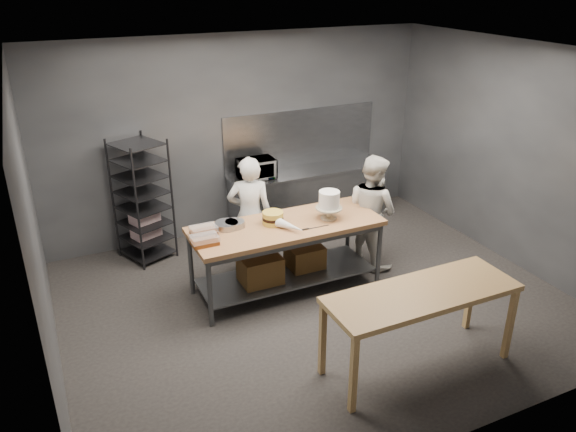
# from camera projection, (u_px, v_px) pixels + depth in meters

# --- Properties ---
(ground) EXTENTS (6.00, 6.00, 0.00)m
(ground) POSITION_uv_depth(u_px,v_px,m) (316.00, 301.00, 7.03)
(ground) COLOR black
(ground) RESTS_ON ground
(back_wall) EXTENTS (6.00, 0.04, 3.00)m
(back_wall) POSITION_uv_depth(u_px,v_px,m) (241.00, 135.00, 8.48)
(back_wall) COLOR #4C4F54
(back_wall) RESTS_ON ground
(work_table) EXTENTS (2.40, 0.90, 0.92)m
(work_table) POSITION_uv_depth(u_px,v_px,m) (284.00, 249.00, 7.07)
(work_table) COLOR #8F6039
(work_table) RESTS_ON ground
(near_counter) EXTENTS (2.00, 0.70, 0.90)m
(near_counter) POSITION_uv_depth(u_px,v_px,m) (422.00, 299.00, 5.58)
(near_counter) COLOR brown
(near_counter) RESTS_ON ground
(back_counter) EXTENTS (2.60, 0.60, 0.90)m
(back_counter) POSITION_uv_depth(u_px,v_px,m) (309.00, 196.00, 9.03)
(back_counter) COLOR slate
(back_counter) RESTS_ON ground
(splashback_panel) EXTENTS (2.60, 0.02, 0.90)m
(splashback_panel) POSITION_uv_depth(u_px,v_px,m) (301.00, 137.00, 8.91)
(splashback_panel) COLOR slate
(splashback_panel) RESTS_ON back_counter
(speed_rack) EXTENTS (0.80, 0.83, 1.75)m
(speed_rack) POSITION_uv_depth(u_px,v_px,m) (143.00, 201.00, 7.78)
(speed_rack) COLOR black
(speed_rack) RESTS_ON ground
(chef_behind) EXTENTS (0.69, 0.58, 1.63)m
(chef_behind) POSITION_uv_depth(u_px,v_px,m) (250.00, 215.00, 7.45)
(chef_behind) COLOR silver
(chef_behind) RESTS_ON ground
(chef_right) EXTENTS (0.77, 0.89, 1.58)m
(chef_right) POSITION_uv_depth(u_px,v_px,m) (372.00, 211.00, 7.64)
(chef_right) COLOR silver
(chef_right) RESTS_ON ground
(microwave) EXTENTS (0.54, 0.37, 0.30)m
(microwave) POSITION_uv_depth(u_px,v_px,m) (256.00, 169.00, 8.44)
(microwave) COLOR black
(microwave) RESTS_ON back_counter
(frosted_cake_stand) EXTENTS (0.34, 0.34, 0.37)m
(frosted_cake_stand) POSITION_uv_depth(u_px,v_px,m) (329.00, 202.00, 7.00)
(frosted_cake_stand) COLOR #B0A68D
(frosted_cake_stand) RESTS_ON work_table
(layer_cake) EXTENTS (0.26, 0.26, 0.16)m
(layer_cake) POSITION_uv_depth(u_px,v_px,m) (273.00, 218.00, 6.92)
(layer_cake) COLOR gold
(layer_cake) RESTS_ON work_table
(cake_pans) EXTENTS (0.37, 0.29, 0.07)m
(cake_pans) POSITION_uv_depth(u_px,v_px,m) (230.00, 225.00, 6.84)
(cake_pans) COLOR gray
(cake_pans) RESTS_ON work_table
(piping_bag) EXTENTS (0.28, 0.39, 0.12)m
(piping_bag) POSITION_uv_depth(u_px,v_px,m) (290.00, 226.00, 6.74)
(piping_bag) COLOR white
(piping_bag) RESTS_ON work_table
(offset_spatula) EXTENTS (0.36, 0.02, 0.02)m
(offset_spatula) POSITION_uv_depth(u_px,v_px,m) (312.00, 228.00, 6.82)
(offset_spatula) COLOR slate
(offset_spatula) RESTS_ON work_table
(pastry_clamshells) EXTENTS (0.37, 0.45, 0.11)m
(pastry_clamshells) POSITION_uv_depth(u_px,v_px,m) (204.00, 235.00, 6.52)
(pastry_clamshells) COLOR brown
(pastry_clamshells) RESTS_ON work_table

